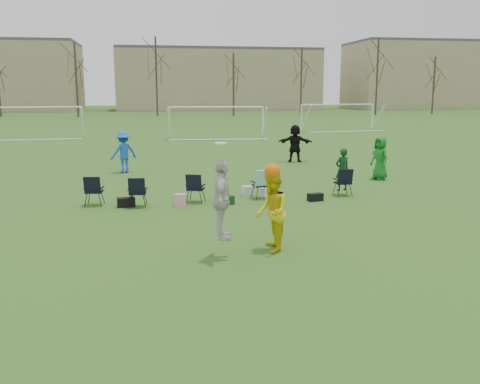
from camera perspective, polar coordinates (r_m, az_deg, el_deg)
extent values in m
plane|color=#30591B|center=(10.30, -2.85, -9.96)|extent=(260.00, 260.00, 0.00)
imported|color=blue|center=(24.63, -12.32, 4.18)|extent=(1.38, 1.14, 1.86)
imported|color=#136D1C|center=(22.93, 14.71, 3.51)|extent=(0.81, 1.01, 1.79)
imported|color=black|center=(27.93, 5.89, 5.19)|extent=(1.88, 1.11, 1.93)
imported|color=silver|center=(11.56, -1.97, -0.87)|extent=(0.58, 1.07, 1.74)
imported|color=yellow|center=(12.23, 3.41, -2.16)|extent=(0.77, 0.94, 1.82)
sphere|color=orange|center=(12.05, 3.46, 2.21)|extent=(0.36, 0.36, 0.36)
cylinder|color=white|center=(11.35, -2.07, 5.22)|extent=(0.27, 0.27, 0.03)
imported|color=#0F371A|center=(19.22, 10.85, 2.37)|extent=(0.62, 0.49, 1.51)
cube|color=black|center=(17.39, -12.05, -1.08)|extent=(0.59, 0.38, 0.30)
cube|color=pink|center=(17.18, -6.42, -0.87)|extent=(0.38, 0.27, 0.40)
cube|color=#0F3A1A|center=(17.41, -1.39, -0.86)|extent=(0.47, 0.31, 0.28)
cube|color=silver|center=(18.97, 0.87, 0.17)|extent=(0.46, 0.36, 0.32)
cylinder|color=white|center=(18.68, 2.48, -0.03)|extent=(0.26, 0.26, 0.30)
cube|color=black|center=(18.10, 8.03, -0.55)|extent=(0.54, 0.36, 0.26)
cube|color=black|center=(17.83, -15.30, 0.15)|extent=(0.66, 0.66, 0.96)
cube|color=black|center=(17.27, -10.87, 0.01)|extent=(0.64, 0.64, 0.96)
cube|color=black|center=(17.73, -4.76, 0.44)|extent=(0.76, 0.76, 0.96)
cube|color=black|center=(18.34, 2.24, 0.81)|extent=(0.68, 0.68, 0.96)
cube|color=black|center=(19.19, 10.91, 1.07)|extent=(0.61, 0.61, 0.96)
cylinder|color=white|center=(44.27, -16.44, 7.15)|extent=(0.12, 0.12, 2.40)
cylinder|color=white|center=(44.49, -21.27, 8.43)|extent=(7.28, 0.76, 0.12)
cylinder|color=white|center=(41.92, -7.55, 7.32)|extent=(0.12, 0.12, 2.40)
cylinder|color=white|center=(42.30, 2.46, 7.43)|extent=(0.12, 0.12, 2.40)
cylinder|color=white|center=(41.90, -2.54, 9.04)|extent=(7.29, 0.63, 0.12)
cylinder|color=white|center=(49.02, 6.55, 7.82)|extent=(0.12, 0.12, 2.40)
cylinder|color=white|center=(52.41, 13.93, 7.76)|extent=(0.12, 0.12, 2.40)
cylinder|color=white|center=(50.56, 10.41, 9.17)|extent=(7.25, 1.13, 0.12)
cylinder|color=#382B21|center=(78.71, -17.06, 11.35)|extent=(0.28, 0.28, 10.20)
cylinder|color=#382B21|center=(81.11, -8.91, 12.07)|extent=(0.28, 0.28, 11.40)
cylinder|color=#382B21|center=(79.01, -0.69, 11.37)|extent=(0.28, 0.28, 9.00)
cylinder|color=#382B21|center=(84.31, 6.55, 11.67)|extent=(0.28, 0.28, 10.20)
cylinder|color=#382B21|center=(85.22, 14.41, 11.80)|extent=(0.28, 0.28, 11.40)
cylinder|color=#382B21|center=(92.77, 19.95, 10.64)|extent=(0.28, 0.28, 9.00)
cube|color=tan|center=(106.40, -2.47, 11.74)|extent=(38.00, 16.00, 11.00)
cube|color=tan|center=(119.58, 18.89, 11.55)|extent=(30.00, 16.00, 13.00)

